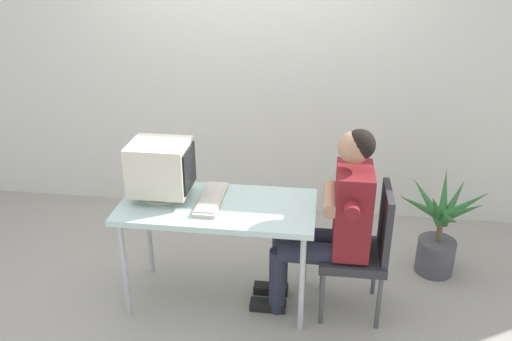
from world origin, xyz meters
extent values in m
plane|color=#9E998E|center=(0.00, 0.00, 0.00)|extent=(12.00, 12.00, 0.00)
cube|color=silver|center=(0.30, 1.40, 1.50)|extent=(8.00, 0.10, 3.00)
cylinder|color=#B7B7BC|center=(-0.57, -0.24, 0.35)|extent=(0.04, 0.04, 0.70)
cylinder|color=#B7B7BC|center=(0.57, -0.24, 0.35)|extent=(0.04, 0.04, 0.70)
cylinder|color=#B7B7BC|center=(-0.57, 0.24, 0.35)|extent=(0.04, 0.04, 0.70)
cylinder|color=#B7B7BC|center=(0.57, 0.24, 0.35)|extent=(0.04, 0.04, 0.70)
cube|color=silver|center=(0.00, 0.00, 0.71)|extent=(1.25, 0.60, 0.04)
cylinder|color=beige|center=(-0.37, 0.05, 0.74)|extent=(0.24, 0.24, 0.02)
cylinder|color=beige|center=(-0.37, 0.05, 0.77)|extent=(0.06, 0.06, 0.03)
cube|color=beige|center=(-0.37, 0.05, 0.95)|extent=(0.37, 0.32, 0.33)
cube|color=black|center=(-0.18, 0.05, 0.95)|extent=(0.01, 0.27, 0.27)
cube|color=beige|center=(-0.05, 0.04, 0.75)|extent=(0.14, 0.47, 0.02)
cube|color=beige|center=(-0.05, 0.04, 0.76)|extent=(0.12, 0.42, 0.01)
cylinder|color=#4C4C51|center=(0.69, -0.17, 0.19)|extent=(0.03, 0.03, 0.39)
cylinder|color=#4C4C51|center=(1.05, -0.17, 0.19)|extent=(0.03, 0.03, 0.39)
cylinder|color=#4C4C51|center=(0.69, 0.19, 0.19)|extent=(0.03, 0.03, 0.39)
cylinder|color=#4C4C51|center=(1.05, 0.19, 0.19)|extent=(0.03, 0.03, 0.39)
cube|color=#2D2D33|center=(0.87, 0.01, 0.42)|extent=(0.41, 0.41, 0.06)
cube|color=#2D2D33|center=(1.06, 0.01, 0.67)|extent=(0.04, 0.37, 0.45)
cube|color=maroon|center=(0.85, 0.01, 0.75)|extent=(0.22, 0.36, 0.55)
sphere|color=#A57A5B|center=(0.83, 0.01, 1.16)|extent=(0.20, 0.20, 0.20)
sphere|color=black|center=(0.86, 0.01, 1.18)|extent=(0.19, 0.19, 0.19)
cylinder|color=#262838|center=(0.63, -0.08, 0.47)|extent=(0.45, 0.14, 0.14)
cylinder|color=#262838|center=(0.63, 0.10, 0.47)|extent=(0.45, 0.14, 0.14)
cylinder|color=#262838|center=(0.40, -0.08, 0.23)|extent=(0.11, 0.11, 0.47)
cylinder|color=#262838|center=(0.40, 0.10, 0.23)|extent=(0.11, 0.11, 0.47)
cube|color=black|center=(0.34, -0.08, 0.03)|extent=(0.24, 0.09, 0.06)
cube|color=black|center=(0.34, 0.10, 0.03)|extent=(0.24, 0.09, 0.06)
cylinder|color=maroon|center=(0.83, -0.20, 0.87)|extent=(0.09, 0.14, 0.09)
cylinder|color=maroon|center=(0.83, 0.22, 0.87)|extent=(0.09, 0.14, 0.09)
cylinder|color=#A57A5B|center=(0.71, 0.01, 0.82)|extent=(0.09, 0.36, 0.09)
cylinder|color=#4C4C51|center=(1.52, 0.52, 0.13)|extent=(0.27, 0.27, 0.26)
cylinder|color=brown|center=(1.52, 0.52, 0.36)|extent=(0.04, 0.04, 0.20)
cone|color=#2C6730|center=(1.64, 0.52, 0.56)|extent=(0.37, 0.09, 0.31)
cone|color=#2C6730|center=(1.61, 0.63, 0.54)|extent=(0.28, 0.34, 0.31)
cone|color=#2C6730|center=(1.54, 0.62, 0.58)|extent=(0.13, 0.32, 0.36)
cone|color=#2C6730|center=(1.43, 0.63, 0.53)|extent=(0.28, 0.35, 0.30)
cone|color=#2C6730|center=(1.38, 0.51, 0.53)|extent=(0.40, 0.12, 0.26)
cone|color=#2C6730|center=(1.45, 0.43, 0.57)|extent=(0.23, 0.30, 0.37)
cone|color=#2C6730|center=(1.53, 0.38, 0.52)|extent=(0.10, 0.40, 0.24)
cone|color=#2C6730|center=(1.61, 0.44, 0.55)|extent=(0.30, 0.30, 0.34)
camera|label=1|loc=(0.64, -2.91, 2.31)|focal=36.94mm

